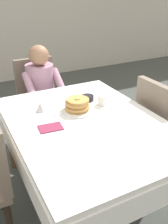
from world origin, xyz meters
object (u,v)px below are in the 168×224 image
object	(u,v)px
dining_table_main	(86,131)
spoon_near_edge	(96,128)
breakfast_stack	(77,104)
knife_right_of_plate	(99,107)
chair_right_side	(160,122)
diner_person	(42,87)
cup_coffee	(102,100)
fork_left_of_plate	(57,117)
syrup_pitcher	(40,107)
bowl_butter	(88,98)
plate_breakfast	(78,110)
chair_diner	(38,94)

from	to	relation	value
dining_table_main	spoon_near_edge	xyz separation A→B (m)	(0.02, -0.13, 0.09)
breakfast_stack	spoon_near_edge	world-z (taller)	breakfast_stack
dining_table_main	knife_right_of_plate	size ratio (longest dim) A/B	7.62
chair_right_side	knife_right_of_plate	world-z (taller)	chair_right_side
knife_right_of_plate	spoon_near_edge	distance (m)	0.35
dining_table_main	chair_right_side	world-z (taller)	chair_right_side
diner_person	spoon_near_edge	xyz separation A→B (m)	(0.03, -1.14, 0.07)
diner_person	cup_coffee	world-z (taller)	diner_person
breakfast_stack	fork_left_of_plate	world-z (taller)	breakfast_stack
fork_left_of_plate	diner_person	bearing A→B (deg)	-14.14
diner_person	syrup_pitcher	world-z (taller)	diner_person
cup_coffee	bowl_butter	xyz separation A→B (m)	(-0.07, 0.14, -0.02)
bowl_butter	fork_left_of_plate	bearing A→B (deg)	-154.71
dining_table_main	diner_person	size ratio (longest dim) A/B	1.36
diner_person	syrup_pitcher	distance (m)	0.74
cup_coffee	fork_left_of_plate	bearing A→B (deg)	-175.72
chair_right_side	bowl_butter	bearing A→B (deg)	-120.08
chair_right_side	plate_breakfast	world-z (taller)	chair_right_side
diner_person	knife_right_of_plate	size ratio (longest dim) A/B	5.60
bowl_butter	knife_right_of_plate	world-z (taller)	bowl_butter
knife_right_of_plate	spoon_near_edge	xyz separation A→B (m)	(-0.19, -0.29, 0.00)
chair_diner	diner_person	distance (m)	0.21
plate_breakfast	bowl_butter	bearing A→B (deg)	41.13
chair_diner	bowl_butter	distance (m)	0.89
breakfast_stack	diner_person	bearing A→B (deg)	91.88
breakfast_stack	chair_right_side	bearing A→B (deg)	-13.88
chair_diner	knife_right_of_plate	world-z (taller)	chair_diner
diner_person	bowl_butter	size ratio (longest dim) A/B	10.18
chair_right_side	cup_coffee	bearing A→B (deg)	-110.93
chair_diner	diner_person	bearing A→B (deg)	90.00
spoon_near_edge	fork_left_of_plate	bearing A→B (deg)	121.91
chair_diner	breakfast_stack	distance (m)	1.02
bowl_butter	knife_right_of_plate	xyz separation A→B (m)	(0.02, -0.17, -0.02)
dining_table_main	diner_person	bearing A→B (deg)	90.70
diner_person	fork_left_of_plate	bearing A→B (deg)	79.22
dining_table_main	bowl_butter	world-z (taller)	bowl_butter
plate_breakfast	fork_left_of_plate	size ratio (longest dim) A/B	1.56
diner_person	fork_left_of_plate	xyz separation A→B (m)	(-0.16, -0.85, 0.07)
fork_left_of_plate	chair_right_side	bearing A→B (deg)	-103.22
chair_diner	bowl_butter	bearing A→B (deg)	103.65
chair_diner	diner_person	xyz separation A→B (m)	(-0.00, -0.16, 0.14)
knife_right_of_plate	spoon_near_edge	size ratio (longest dim) A/B	1.33
diner_person	spoon_near_edge	size ratio (longest dim) A/B	7.47
bowl_butter	breakfast_stack	bearing A→B (deg)	-139.56
chair_right_side	cup_coffee	size ratio (longest dim) A/B	8.23
syrup_pitcher	knife_right_of_plate	xyz separation A→B (m)	(0.46, -0.15, -0.04)
breakfast_stack	spoon_near_edge	distance (m)	0.32
fork_left_of_plate	knife_right_of_plate	bearing A→B (deg)	-93.36
chair_diner	chair_right_side	xyz separation A→B (m)	(0.78, -1.17, 0.00)
knife_right_of_plate	diner_person	bearing A→B (deg)	18.92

